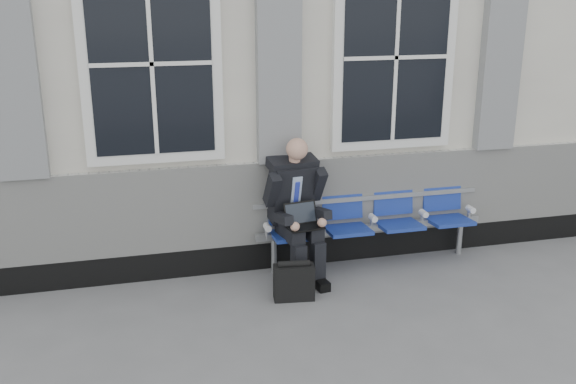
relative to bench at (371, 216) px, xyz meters
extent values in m
plane|color=slate|center=(-0.11, -1.32, -0.55)|extent=(70.00, 70.00, 0.00)
cube|color=silver|center=(-0.11, 2.18, 1.55)|extent=(14.00, 4.00, 4.20)
cube|color=black|center=(-0.11, 0.15, -0.40)|extent=(14.00, 0.10, 0.30)
cube|color=silver|center=(-0.11, 0.14, 0.20)|extent=(14.00, 0.08, 0.90)
cube|color=gray|center=(-3.51, 0.12, 1.85)|extent=(0.45, 0.14, 2.40)
cube|color=gray|center=(-1.01, 0.12, 1.85)|extent=(0.45, 0.14, 2.40)
cube|color=gray|center=(1.49, 0.12, 1.85)|extent=(0.45, 0.14, 2.40)
cube|color=white|center=(-2.26, 0.14, 1.70)|extent=(1.35, 0.10, 1.95)
cube|color=black|center=(-2.26, 0.09, 1.70)|extent=(1.15, 0.02, 1.75)
cube|color=white|center=(0.24, 0.14, 1.70)|extent=(1.35, 0.10, 1.95)
cube|color=black|center=(0.24, 0.09, 1.70)|extent=(1.15, 0.02, 1.75)
cube|color=#9EA0A3|center=(0.00, -0.02, -0.13)|extent=(2.60, 0.07, 0.07)
cube|color=#9EA0A3|center=(0.00, 0.10, 0.18)|extent=(2.60, 0.05, 0.05)
cylinder|color=#9EA0A3|center=(-1.10, -0.02, -0.36)|extent=(0.06, 0.06, 0.39)
cylinder|color=#9EA0A3|center=(1.10, -0.02, -0.36)|extent=(0.06, 0.06, 0.39)
cube|color=navy|center=(-0.90, -0.10, -0.10)|extent=(0.46, 0.42, 0.07)
cube|color=navy|center=(-0.90, 0.11, 0.16)|extent=(0.46, 0.10, 0.40)
cube|color=navy|center=(-0.30, -0.10, -0.10)|extent=(0.46, 0.42, 0.07)
cube|color=navy|center=(-0.30, 0.11, 0.16)|extent=(0.46, 0.10, 0.40)
cube|color=navy|center=(0.30, -0.10, -0.10)|extent=(0.46, 0.42, 0.07)
cube|color=navy|center=(0.30, 0.11, 0.16)|extent=(0.46, 0.10, 0.40)
cube|color=navy|center=(0.90, -0.10, -0.10)|extent=(0.46, 0.42, 0.07)
cube|color=navy|center=(0.90, 0.11, 0.16)|extent=(0.46, 0.10, 0.40)
cylinder|color=white|center=(-1.18, -0.07, 0.00)|extent=(0.07, 0.12, 0.07)
cylinder|color=white|center=(-0.60, -0.07, 0.00)|extent=(0.07, 0.12, 0.07)
cylinder|color=white|center=(0.00, -0.07, 0.00)|extent=(0.07, 0.12, 0.07)
cylinder|color=white|center=(0.60, -0.07, 0.00)|extent=(0.07, 0.12, 0.07)
cylinder|color=white|center=(1.18, -0.07, 0.00)|extent=(0.07, 0.12, 0.07)
cube|color=black|center=(-0.93, -0.52, -0.50)|extent=(0.16, 0.29, 0.10)
cube|color=black|center=(-0.72, -0.49, -0.50)|extent=(0.16, 0.29, 0.10)
cube|color=black|center=(-0.94, -0.46, -0.31)|extent=(0.15, 0.16, 0.47)
cube|color=black|center=(-0.73, -0.43, -0.31)|extent=(0.15, 0.16, 0.47)
cube|color=black|center=(-0.98, -0.23, -0.01)|extent=(0.22, 0.49, 0.15)
cube|color=black|center=(-0.77, -0.20, -0.01)|extent=(0.22, 0.49, 0.15)
cube|color=black|center=(-0.90, 0.00, 0.34)|extent=(0.49, 0.42, 0.67)
cube|color=#AEC3E4|center=(-0.88, -0.13, 0.36)|extent=(0.12, 0.11, 0.38)
cube|color=#2838BE|center=(-0.88, -0.14, 0.34)|extent=(0.06, 0.09, 0.31)
cube|color=black|center=(-0.90, -0.03, 0.66)|extent=(0.54, 0.32, 0.15)
cylinder|color=tan|center=(-0.89, -0.09, 0.73)|extent=(0.12, 0.12, 0.11)
sphere|color=tan|center=(-0.88, -0.15, 0.84)|extent=(0.22, 0.22, 0.22)
cube|color=black|center=(-1.14, -0.14, 0.43)|extent=(0.15, 0.31, 0.39)
cube|color=black|center=(-0.64, -0.07, 0.43)|extent=(0.15, 0.31, 0.39)
cube|color=black|center=(-1.07, -0.33, 0.17)|extent=(0.14, 0.34, 0.15)
cube|color=black|center=(-0.65, -0.26, 0.17)|extent=(0.14, 0.34, 0.15)
sphere|color=tan|center=(-0.98, -0.46, 0.13)|extent=(0.10, 0.10, 0.10)
sphere|color=tan|center=(-0.69, -0.42, 0.13)|extent=(0.10, 0.10, 0.10)
cube|color=black|center=(-0.85, -0.36, 0.08)|extent=(0.38, 0.29, 0.02)
cube|color=black|center=(-0.87, -0.24, 0.19)|extent=(0.36, 0.14, 0.22)
cube|color=black|center=(-0.87, -0.25, 0.19)|extent=(0.33, 0.12, 0.19)
cube|color=black|center=(-1.05, -0.67, -0.37)|extent=(0.42, 0.22, 0.36)
cylinder|color=black|center=(-1.05, -0.67, -0.17)|extent=(0.32, 0.10, 0.06)
camera|label=1|loc=(-2.51, -6.22, 2.37)|focal=40.00mm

